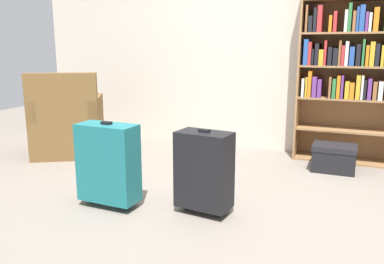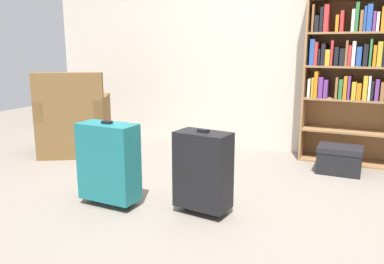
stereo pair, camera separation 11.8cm
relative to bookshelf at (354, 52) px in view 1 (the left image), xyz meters
The scene contains 8 objects.
ground_plane 2.30m from the bookshelf, 117.14° to the right, with size 10.11×10.11×0.00m, color slate.
back_wall 0.97m from the bookshelf, 166.52° to the left, with size 5.78×0.10×2.60m, color beige.
bookshelf is the anchor object (origin of this frame).
armchair 3.05m from the bookshelf, 162.97° to the right, with size 0.96×0.96×0.90m.
mug 2.70m from the bookshelf, 156.61° to the right, with size 0.12×0.08×0.10m.
storage_box 1.06m from the bookshelf, 103.46° to the right, with size 0.40×0.29×0.25m.
suitcase_black 2.14m from the bookshelf, 116.70° to the right, with size 0.40×0.26×0.61m.
suitcase_teal 2.61m from the bookshelf, 129.35° to the right, with size 0.44×0.22×0.64m.
Camera 1 is at (0.96, -2.45, 1.17)m, focal length 37.12 mm.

